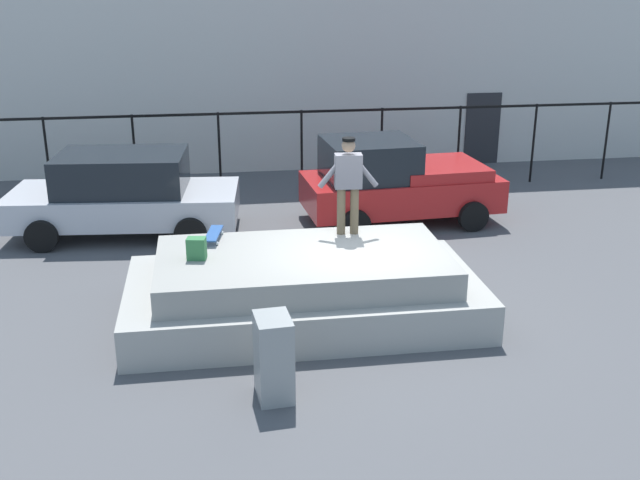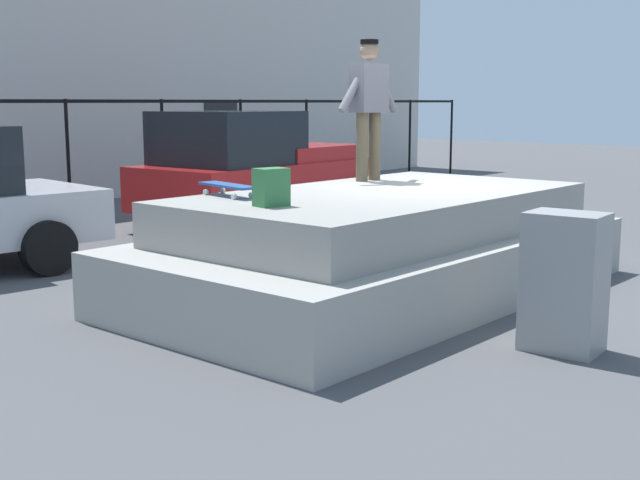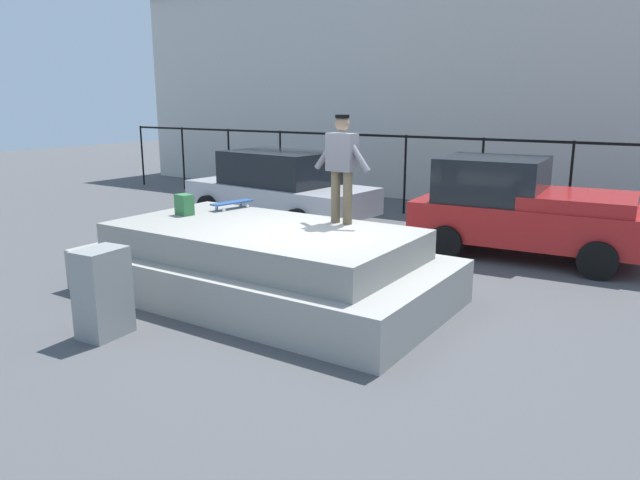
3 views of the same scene
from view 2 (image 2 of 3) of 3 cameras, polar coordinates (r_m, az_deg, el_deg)
ground_plane at (r=9.52m, az=7.03°, el=-2.58°), size 60.00×60.00×0.00m
concrete_ledge at (r=8.64m, az=4.27°, el=-0.50°), size 5.48×2.92×1.07m
skateboarder at (r=9.70m, az=3.38°, el=9.60°), size 1.00×0.27×1.61m
skateboard at (r=8.12m, az=-6.35°, el=3.70°), size 0.34×0.81×0.12m
backpack at (r=7.32m, az=-3.38°, el=3.65°), size 0.31×0.25×0.34m
car_red_pickup_mid at (r=13.50m, az=-4.64°, el=4.93°), size 4.27×2.38×1.84m
utility_box at (r=6.89m, az=16.47°, el=-2.80°), size 0.49×0.63×1.12m
fence_row at (r=14.54m, az=-17.01°, el=6.73°), size 24.06×0.06×2.03m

